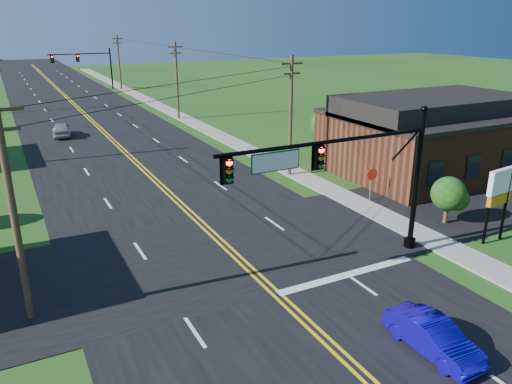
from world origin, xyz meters
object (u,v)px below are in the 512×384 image
stop_sign (372,178)px  signal_mast_main (346,172)px  blue_car (433,337)px  signal_mast_far (84,63)px

stop_sign → signal_mast_main: bearing=-126.0°
blue_car → stop_sign: stop_sign is taller
signal_mast_main → signal_mast_far: bearing=89.9°
signal_mast_main → stop_sign: size_ratio=4.98×
blue_car → stop_sign: bearing=57.2°
blue_car → signal_mast_main: bearing=79.5°
signal_mast_main → blue_car: bearing=-99.4°
signal_mast_main → blue_car: 8.21m
signal_mast_far → signal_mast_main: bearing=-90.1°
signal_mast_far → blue_car: 79.12m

